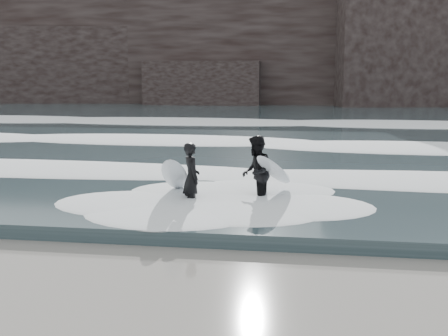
# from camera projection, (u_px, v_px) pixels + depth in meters

# --- Properties ---
(ground) EXTENTS (120.00, 120.00, 0.00)m
(ground) POSITION_uv_depth(u_px,v_px,m) (221.00, 325.00, 7.19)
(ground) COLOR #8B7554
(ground) RESTS_ON ground
(sea) EXTENTS (90.00, 52.00, 0.30)m
(sea) POSITION_uv_depth(u_px,v_px,m) (291.00, 120.00, 35.42)
(sea) COLOR #2C3E42
(sea) RESTS_ON ground
(headland) EXTENTS (70.00, 9.00, 10.00)m
(headland) POSITION_uv_depth(u_px,v_px,m) (298.00, 51.00, 51.16)
(headland) COLOR black
(headland) RESTS_ON ground
(foam_near) EXTENTS (60.00, 3.20, 0.20)m
(foam_near) POSITION_uv_depth(u_px,v_px,m) (269.00, 171.00, 15.89)
(foam_near) COLOR white
(foam_near) RESTS_ON sea
(foam_mid) EXTENTS (60.00, 4.00, 0.24)m
(foam_mid) POSITION_uv_depth(u_px,v_px,m) (281.00, 140.00, 22.71)
(foam_mid) COLOR white
(foam_mid) RESTS_ON sea
(foam_far) EXTENTS (60.00, 4.80, 0.30)m
(foam_far) POSITION_uv_depth(u_px,v_px,m) (289.00, 120.00, 31.48)
(foam_far) COLOR white
(foam_far) RESTS_ON sea
(surfer_left) EXTENTS (1.12, 2.00, 1.61)m
(surfer_left) POSITION_uv_depth(u_px,v_px,m) (187.00, 177.00, 12.84)
(surfer_left) COLOR black
(surfer_left) RESTS_ON ground
(surfer_right) EXTENTS (1.27, 1.79, 1.74)m
(surfer_right) POSITION_uv_depth(u_px,v_px,m) (258.00, 172.00, 13.06)
(surfer_right) COLOR black
(surfer_right) RESTS_ON ground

